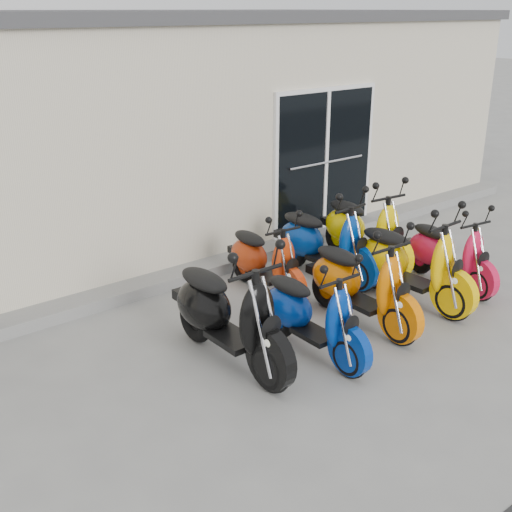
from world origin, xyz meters
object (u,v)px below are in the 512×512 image
object	(u,v)px
scooter_front_black	(228,300)
scooter_back_blue	(325,232)
scooter_back_red	(265,251)
scooter_front_orange_b	(412,251)
scooter_front_orange_a	(362,272)
scooter_front_blue	(312,303)
scooter_front_red	(450,244)
scooter_back_yellow	(365,220)

from	to	relation	value
scooter_front_black	scooter_back_blue	size ratio (longest dim) A/B	1.07
scooter_back_red	scooter_front_orange_b	bearing A→B (deg)	-43.41
scooter_front_orange_a	scooter_front_orange_b	world-z (taller)	scooter_front_orange_b
scooter_front_orange_a	scooter_back_red	world-z (taller)	scooter_front_orange_a
scooter_front_blue	scooter_front_orange_b	xyz separation A→B (m)	(1.81, 0.19, 0.08)
scooter_front_orange_b	scooter_front_red	distance (m)	0.81
scooter_front_red	scooter_back_red	distance (m)	2.39
scooter_front_black	scooter_back_blue	world-z (taller)	scooter_front_black
scooter_front_black	scooter_back_yellow	distance (m)	3.21
scooter_front_orange_a	scooter_front_red	distance (m)	1.71
scooter_front_black	scooter_front_orange_a	xyz separation A→B (m)	(1.68, -0.23, -0.06)
scooter_back_yellow	scooter_back_blue	bearing A→B (deg)	-174.85
scooter_back_blue	scooter_front_blue	bearing A→B (deg)	-142.06
scooter_front_orange_b	scooter_back_red	bearing A→B (deg)	131.07
scooter_back_red	scooter_back_yellow	bearing A→B (deg)	-0.14
scooter_front_blue	scooter_front_red	xyz separation A→B (m)	(2.62, 0.20, -0.02)
scooter_front_blue	scooter_front_orange_b	distance (m)	1.82
scooter_back_blue	scooter_back_yellow	bearing A→B (deg)	-5.23
scooter_front_orange_a	scooter_front_orange_b	size ratio (longest dim) A/B	0.96
scooter_front_orange_a	scooter_back_red	distance (m)	1.36
scooter_back_red	scooter_back_yellow	distance (m)	1.70
scooter_front_orange_b	scooter_front_red	world-z (taller)	scooter_front_orange_b
scooter_front_black	scooter_front_blue	size ratio (longest dim) A/B	1.19
scooter_front_orange_b	scooter_back_red	size ratio (longest dim) A/B	1.16
scooter_back_red	scooter_back_blue	xyz separation A→B (m)	(0.92, -0.10, 0.08)
scooter_front_red	scooter_back_yellow	xyz separation A→B (m)	(-0.32, 1.17, 0.09)
scooter_front_orange_b	scooter_front_orange_a	bearing A→B (deg)	179.74
scooter_front_orange_b	scooter_back_red	world-z (taller)	scooter_front_orange_b
scooter_front_black	scooter_back_blue	distance (m)	2.50
scooter_front_orange_a	scooter_front_black	bearing A→B (deg)	174.47
scooter_front_orange_b	scooter_back_yellow	size ratio (longest dim) A/B	1.01
scooter_front_red	scooter_back_yellow	distance (m)	1.21
scooter_front_red	scooter_back_red	world-z (taller)	scooter_back_red
scooter_front_orange_b	scooter_back_blue	xyz separation A→B (m)	(-0.28, 1.20, -0.02)
scooter_front_orange_a	scooter_back_red	bearing A→B (deg)	105.28
scooter_front_blue	scooter_back_blue	distance (m)	2.06
scooter_back_red	scooter_back_blue	size ratio (longest dim) A/B	0.88
scooter_front_orange_a	scooter_back_blue	bearing A→B (deg)	65.37
scooter_back_blue	scooter_back_yellow	world-z (taller)	scooter_back_yellow
scooter_front_red	scooter_front_black	bearing A→B (deg)	-174.98
scooter_front_orange_a	scooter_front_blue	bearing A→B (deg)	-167.51
scooter_front_blue	scooter_back_blue	size ratio (longest dim) A/B	0.90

